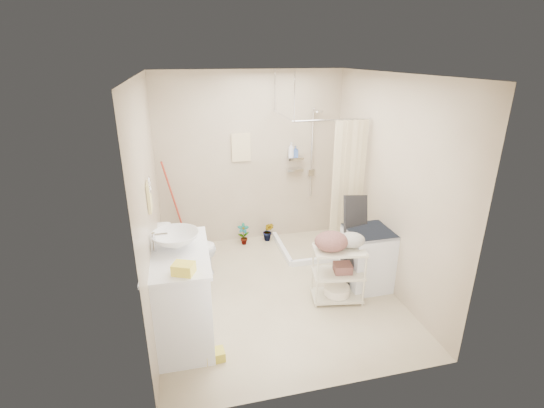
{
  "coord_description": "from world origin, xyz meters",
  "views": [
    {
      "loc": [
        -1.05,
        -4.11,
        2.79
      ],
      "look_at": [
        0.0,
        0.25,
        1.08
      ],
      "focal_mm": 26.0,
      "sensor_mm": 36.0,
      "label": 1
    }
  ],
  "objects": [
    {
      "name": "floor",
      "position": [
        0.0,
        0.0,
        0.0
      ],
      "size": [
        3.2,
        3.2,
        0.0
      ],
      "primitive_type": "plane",
      "color": "#C1B391",
      "rests_on": "ground"
    },
    {
      "name": "ceiling",
      "position": [
        0.0,
        0.0,
        2.6
      ],
      "size": [
        2.8,
        3.2,
        0.04
      ],
      "primitive_type": "cube",
      "color": "silver",
      "rests_on": "ground"
    },
    {
      "name": "wall_back",
      "position": [
        0.0,
        1.6,
        1.3
      ],
      "size": [
        2.8,
        0.04,
        2.6
      ],
      "primitive_type": "cube",
      "color": "#B8A88E",
      "rests_on": "ground"
    },
    {
      "name": "wall_front",
      "position": [
        0.0,
        -1.6,
        1.3
      ],
      "size": [
        2.8,
        0.04,
        2.6
      ],
      "primitive_type": "cube",
      "color": "#B8A88E",
      "rests_on": "ground"
    },
    {
      "name": "wall_left",
      "position": [
        -1.4,
        0.0,
        1.3
      ],
      "size": [
        0.04,
        3.2,
        2.6
      ],
      "primitive_type": "cube",
      "color": "#B8A88E",
      "rests_on": "ground"
    },
    {
      "name": "wall_right",
      "position": [
        1.4,
        0.0,
        1.3
      ],
      "size": [
        0.04,
        3.2,
        2.6
      ],
      "primitive_type": "cube",
      "color": "#B8A88E",
      "rests_on": "ground"
    },
    {
      "name": "vanity",
      "position": [
        -1.16,
        -0.56,
        0.49
      ],
      "size": [
        0.64,
        1.12,
        0.98
      ],
      "primitive_type": "cube",
      "rotation": [
        0.0,
        0.0,
        -0.02
      ],
      "color": "silver",
      "rests_on": "ground"
    },
    {
      "name": "sink",
      "position": [
        -1.16,
        -0.46,
        1.06
      ],
      "size": [
        0.56,
        0.56,
        0.16
      ],
      "primitive_type": "imported",
      "rotation": [
        0.0,
        0.0,
        -0.2
      ],
      "color": "silver",
      "rests_on": "vanity"
    },
    {
      "name": "counter_basket",
      "position": [
        -1.1,
        -0.99,
        1.03
      ],
      "size": [
        0.22,
        0.2,
        0.1
      ],
      "primitive_type": "cube",
      "rotation": [
        0.0,
        0.0,
        -0.41
      ],
      "color": "#FAE848",
      "rests_on": "vanity"
    },
    {
      "name": "floor_basket",
      "position": [
        -0.87,
        -1.01,
        0.07
      ],
      "size": [
        0.28,
        0.22,
        0.14
      ],
      "primitive_type": "cube",
      "rotation": [
        0.0,
        0.0,
        0.08
      ],
      "color": "gold",
      "rests_on": "ground"
    },
    {
      "name": "toilet",
      "position": [
        -1.04,
        0.64,
        0.37
      ],
      "size": [
        0.73,
        0.42,
        0.74
      ],
      "primitive_type": "imported",
      "rotation": [
        0.0,
        0.0,
        1.58
      ],
      "color": "white",
      "rests_on": "ground"
    },
    {
      "name": "mop",
      "position": [
        -1.21,
        1.52,
        0.7
      ],
      "size": [
        0.16,
        0.16,
        1.39
      ],
      "primitive_type": null,
      "rotation": [
        0.0,
        0.0,
        -0.28
      ],
      "color": "#A73021",
      "rests_on": "ground"
    },
    {
      "name": "potted_plant_a",
      "position": [
        -0.18,
        1.39,
        0.17
      ],
      "size": [
        0.19,
        0.14,
        0.35
      ],
      "primitive_type": "imported",
      "rotation": [
        0.0,
        0.0,
        -0.08
      ],
      "color": "brown",
      "rests_on": "ground"
    },
    {
      "name": "potted_plant_b",
      "position": [
        0.22,
        1.43,
        0.16
      ],
      "size": [
        0.22,
        0.21,
        0.32
      ],
      "primitive_type": "imported",
      "rotation": [
        0.0,
        0.0,
        -0.5
      ],
      "color": "#9B4D24",
      "rests_on": "ground"
    },
    {
      "name": "hanging_towel",
      "position": [
        -0.15,
        1.58,
        1.5
      ],
      "size": [
        0.28,
        0.03,
        0.42
      ],
      "primitive_type": "cube",
      "color": "beige",
      "rests_on": "wall_back"
    },
    {
      "name": "towel_ring",
      "position": [
        -1.38,
        -0.2,
        1.47
      ],
      "size": [
        0.04,
        0.22,
        0.34
      ],
      "primitive_type": null,
      "color": "#E3D282",
      "rests_on": "wall_left"
    },
    {
      "name": "tp_holder",
      "position": [
        -1.36,
        0.05,
        0.72
      ],
      "size": [
        0.08,
        0.12,
        0.14
      ],
      "primitive_type": null,
      "color": "white",
      "rests_on": "wall_left"
    },
    {
      "name": "shower",
      "position": [
        0.85,
        1.05,
        1.05
      ],
      "size": [
        1.1,
        1.1,
        2.1
      ],
      "primitive_type": null,
      "color": "white",
      "rests_on": "ground"
    },
    {
      "name": "shampoo_bottle_a",
      "position": [
        0.6,
        1.51,
        1.43
      ],
      "size": [
        0.11,
        0.11,
        0.23
      ],
      "primitive_type": "imported",
      "rotation": [
        0.0,
        0.0,
        0.23
      ],
      "color": "silver",
      "rests_on": "shower"
    },
    {
      "name": "shampoo_bottle_b",
      "position": [
        0.68,
        1.54,
        1.4
      ],
      "size": [
        0.08,
        0.08,
        0.16
      ],
      "primitive_type": "imported",
      "rotation": [
        0.0,
        0.0,
        -0.13
      ],
      "color": "#375495",
      "rests_on": "shower"
    },
    {
      "name": "washing_machine",
      "position": [
        1.14,
        -0.13,
        0.39
      ],
      "size": [
        0.53,
        0.55,
        0.78
      ],
      "primitive_type": "cube",
      "rotation": [
        0.0,
        0.0,
        0.01
      ],
      "color": "silver",
      "rests_on": "ground"
    },
    {
      "name": "laundry_rack",
      "position": [
        0.67,
        -0.34,
        0.41
      ],
      "size": [
        0.64,
        0.45,
        0.82
      ],
      "primitive_type": null,
      "rotation": [
        0.0,
        0.0,
        -0.17
      ],
      "color": "beige",
      "rests_on": "ground"
    },
    {
      "name": "ironing_board",
      "position": [
        1.01,
        -0.03,
        0.6
      ],
      "size": [
        0.35,
        0.16,
        1.2
      ],
      "primitive_type": null,
      "rotation": [
        0.0,
        0.0,
        0.19
      ],
      "color": "black",
      "rests_on": "ground"
    }
  ]
}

